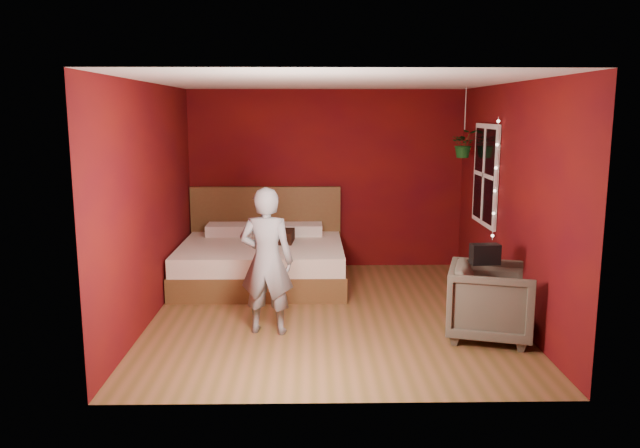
# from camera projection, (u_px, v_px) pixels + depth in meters

# --- Properties ---
(floor) EXTENTS (4.50, 4.50, 0.00)m
(floor) POSITION_uv_depth(u_px,v_px,m) (331.00, 313.00, 7.17)
(floor) COLOR brown
(floor) RESTS_ON ground
(room_walls) EXTENTS (4.04, 4.54, 2.62)m
(room_walls) POSITION_uv_depth(u_px,v_px,m) (331.00, 167.00, 6.87)
(room_walls) COLOR #67110A
(room_walls) RESTS_ON ground
(window) EXTENTS (0.05, 0.97, 1.27)m
(window) POSITION_uv_depth(u_px,v_px,m) (485.00, 175.00, 7.82)
(window) COLOR white
(window) RESTS_ON room_walls
(fairy_lights) EXTENTS (0.04, 0.04, 1.45)m
(fairy_lights) POSITION_uv_depth(u_px,v_px,m) (495.00, 179.00, 7.31)
(fairy_lights) COLOR silver
(fairy_lights) RESTS_ON room_walls
(bed) EXTENTS (2.19, 1.86, 1.20)m
(bed) POSITION_uv_depth(u_px,v_px,m) (262.00, 259.00, 8.45)
(bed) COLOR brown
(bed) RESTS_ON ground
(person) EXTENTS (0.61, 0.45, 1.54)m
(person) POSITION_uv_depth(u_px,v_px,m) (267.00, 261.00, 6.42)
(person) COLOR slate
(person) RESTS_ON ground
(armchair) EXTENTS (1.03, 1.02, 0.76)m
(armchair) POSITION_uv_depth(u_px,v_px,m) (491.00, 302.00, 6.34)
(armchair) COLOR #5A5547
(armchair) RESTS_ON ground
(handbag) EXTENTS (0.30, 0.17, 0.21)m
(handbag) POSITION_uv_depth(u_px,v_px,m) (485.00, 254.00, 6.30)
(handbag) COLOR black
(handbag) RESTS_ON armchair
(throw_pillow) EXTENTS (0.48, 0.48, 0.16)m
(throw_pillow) POSITION_uv_depth(u_px,v_px,m) (277.00, 236.00, 8.40)
(throw_pillow) COLOR black
(throw_pillow) RESTS_ON bed
(hanging_plant) EXTENTS (0.35, 0.31, 0.92)m
(hanging_plant) POSITION_uv_depth(u_px,v_px,m) (464.00, 144.00, 8.27)
(hanging_plant) COLOR silver
(hanging_plant) RESTS_ON room_walls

